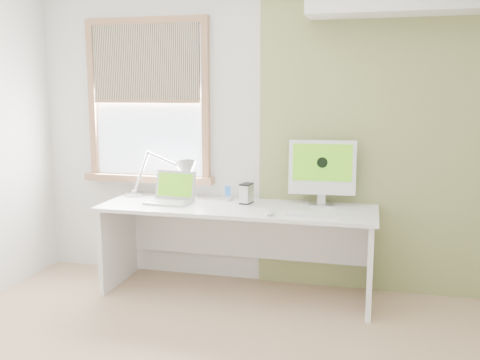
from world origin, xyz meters
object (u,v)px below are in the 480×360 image
(external_drive, at_px, (246,193))
(imac, at_px, (322,169))
(desk, at_px, (239,228))
(laptop, at_px, (172,195))
(desk_lamp, at_px, (176,174))

(external_drive, relative_size, imac, 0.31)
(external_drive, distance_m, imac, 0.64)
(desk, bearing_deg, laptop, -176.01)
(laptop, height_order, imac, imac)
(laptop, distance_m, external_drive, 0.62)
(desk_lamp, bearing_deg, desk, -13.24)
(desk, distance_m, external_drive, 0.29)
(desk_lamp, relative_size, laptop, 1.89)
(desk, relative_size, desk_lamp, 3.07)
(desk, relative_size, laptop, 5.80)
(desk, bearing_deg, desk_lamp, 166.76)
(desk, distance_m, imac, 0.83)
(desk_lamp, distance_m, external_drive, 0.65)
(desk, xyz_separation_m, laptop, (-0.56, -0.04, 0.26))
(desk, bearing_deg, imac, 14.16)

